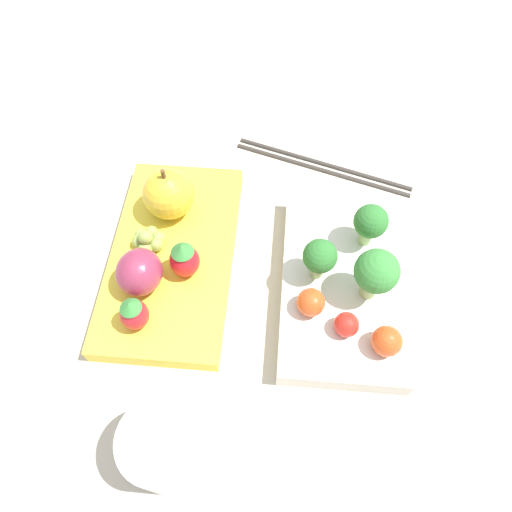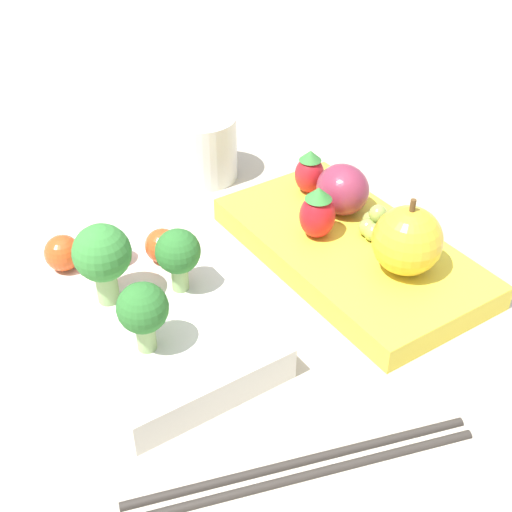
{
  "view_description": "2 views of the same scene",
  "coord_description": "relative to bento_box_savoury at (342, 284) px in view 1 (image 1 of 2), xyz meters",
  "views": [
    {
      "loc": [
        0.22,
        0.04,
        0.4
      ],
      "look_at": [
        -0.0,
        -0.0,
        0.03
      ],
      "focal_mm": 32.0,
      "sensor_mm": 36.0,
      "label": 1
    },
    {
      "loc": [
        -0.37,
        0.19,
        0.34
      ],
      "look_at": [
        -0.0,
        -0.0,
        0.03
      ],
      "focal_mm": 50.0,
      "sensor_mm": 36.0,
      "label": 2
    }
  ],
  "objects": [
    {
      "name": "broccoli_floret_1",
      "position": [
        0.01,
        0.02,
        0.05
      ],
      "size": [
        0.04,
        0.04,
        0.06
      ],
      "color": "#93B770",
      "rests_on": "bento_box_savoury"
    },
    {
      "name": "cherry_tomato_1",
      "position": [
        0.05,
        0.01,
        0.02
      ],
      "size": [
        0.02,
        0.02,
        0.02
      ],
      "color": "red",
      "rests_on": "bento_box_savoury"
    },
    {
      "name": "chopsticks_pair",
      "position": [
        -0.16,
        -0.04,
        -0.01
      ],
      "size": [
        0.05,
        0.21,
        0.01
      ],
      "color": "#332D28",
      "rests_on": "ground_plane"
    },
    {
      "name": "cherry_tomato_2",
      "position": [
        0.06,
        0.04,
        0.03
      ],
      "size": [
        0.03,
        0.03,
        0.03
      ],
      "color": "#DB4C1E",
      "rests_on": "bento_box_savoury"
    },
    {
      "name": "strawberry_0",
      "position": [
        0.08,
        -0.18,
        0.03
      ],
      "size": [
        0.03,
        0.03,
        0.04
      ],
      "color": "red",
      "rests_on": "bento_box_fruit"
    },
    {
      "name": "apple",
      "position": [
        -0.05,
        -0.18,
        0.03
      ],
      "size": [
        0.05,
        0.05,
        0.06
      ],
      "color": "gold",
      "rests_on": "bento_box_fruit"
    },
    {
      "name": "drinking_cup",
      "position": [
        0.18,
        -0.12,
        0.02
      ],
      "size": [
        0.06,
        0.06,
        0.06
      ],
      "color": "silver",
      "rests_on": "ground_plane"
    },
    {
      "name": "grape_cluster",
      "position": [
        -0.0,
        -0.19,
        0.02
      ],
      "size": [
        0.03,
        0.03,
        0.02
      ],
      "color": "#8EA84C",
      "rests_on": "bento_box_fruit"
    },
    {
      "name": "plum",
      "position": [
        0.04,
        -0.19,
        0.03
      ],
      "size": [
        0.05,
        0.04,
        0.04
      ],
      "color": "#892D47",
      "rests_on": "bento_box_fruit"
    },
    {
      "name": "bento_box_savoury",
      "position": [
        0.0,
        0.0,
        0.0
      ],
      "size": [
        0.21,
        0.14,
        0.02
      ],
      "color": "silver",
      "rests_on": "ground_plane"
    },
    {
      "name": "strawberry_1",
      "position": [
        0.02,
        -0.15,
        0.03
      ],
      "size": [
        0.03,
        0.03,
        0.04
      ],
      "color": "red",
      "rests_on": "bento_box_fruit"
    },
    {
      "name": "broccoli_floret_2",
      "position": [
        -0.0,
        -0.03,
        0.04
      ],
      "size": [
        0.03,
        0.03,
        0.05
      ],
      "color": "#93B770",
      "rests_on": "bento_box_savoury"
    },
    {
      "name": "ground_plane",
      "position": [
        0.0,
        -0.08,
        -0.01
      ],
      "size": [
        4.0,
        4.0,
        0.0
      ],
      "primitive_type": "plane",
      "color": "#BCB29E"
    },
    {
      "name": "bento_box_fruit",
      "position": [
        -0.0,
        -0.17,
        -0.0
      ],
      "size": [
        0.23,
        0.14,
        0.02
      ],
      "color": "yellow",
      "rests_on": "ground_plane"
    },
    {
      "name": "cherry_tomato_0",
      "position": [
        0.04,
        -0.03,
        0.03
      ],
      "size": [
        0.03,
        0.03,
        0.03
      ],
      "color": "#DB4C1E",
      "rests_on": "bento_box_savoury"
    },
    {
      "name": "broccoli_floret_0",
      "position": [
        -0.05,
        0.02,
        0.04
      ],
      "size": [
        0.03,
        0.03,
        0.05
      ],
      "color": "#93B770",
      "rests_on": "bento_box_savoury"
    }
  ]
}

